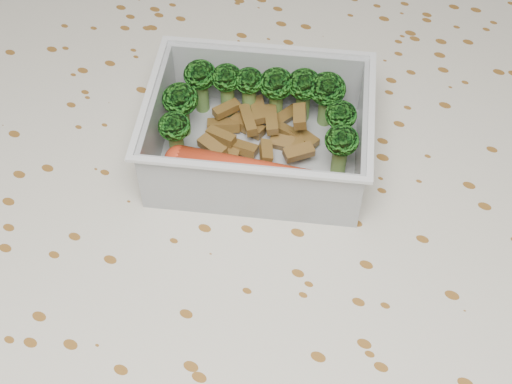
% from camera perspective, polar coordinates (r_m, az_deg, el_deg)
% --- Properties ---
extents(dining_table, '(1.40, 0.90, 0.75)m').
position_cam_1_polar(dining_table, '(0.58, 0.46, -7.05)').
color(dining_table, brown).
rests_on(dining_table, ground).
extents(tablecloth, '(1.46, 0.96, 0.19)m').
position_cam_1_polar(tablecloth, '(0.53, 0.50, -4.23)').
color(tablecloth, beige).
rests_on(tablecloth, dining_table).
extents(lunch_container, '(0.19, 0.17, 0.06)m').
position_cam_1_polar(lunch_container, '(0.52, 0.21, 4.30)').
color(lunch_container, '#B6BCC2').
rests_on(lunch_container, tablecloth).
extents(broccoli_florets, '(0.15, 0.11, 0.05)m').
position_cam_1_polar(broccoli_florets, '(0.53, 0.56, 7.41)').
color(broccoli_florets, '#608C3F').
rests_on(broccoli_florets, lunch_container).
extents(meat_pile, '(0.09, 0.08, 0.03)m').
position_cam_1_polar(meat_pile, '(0.53, 0.09, 4.82)').
color(meat_pile, brown).
rests_on(meat_pile, lunch_container).
extents(sausage, '(0.13, 0.05, 0.02)m').
position_cam_1_polar(sausage, '(0.50, 0.15, 1.33)').
color(sausage, red).
rests_on(sausage, lunch_container).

